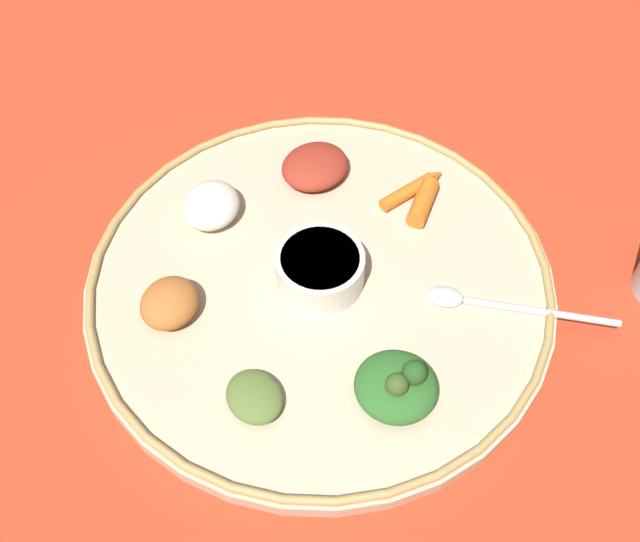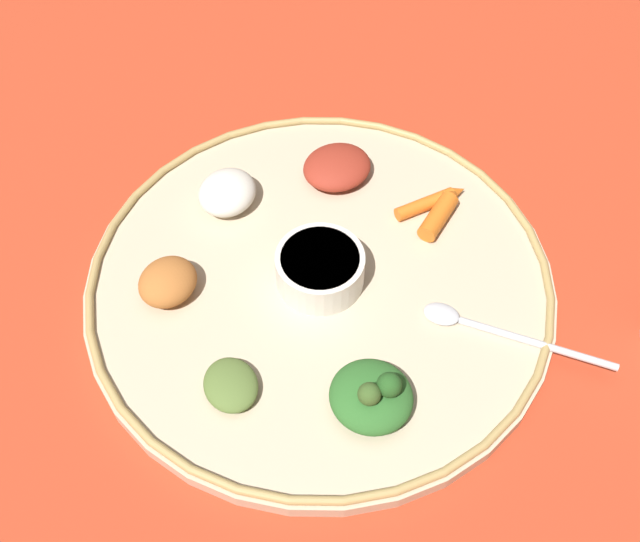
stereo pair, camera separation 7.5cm
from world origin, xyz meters
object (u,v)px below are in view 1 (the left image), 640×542
Objects in this scene: center_bowl at (320,268)px; carrot_outer at (412,189)px; carrot_near_spoon at (425,198)px; spoon at (492,304)px; greens_pile at (397,386)px.

center_bowl is 1.03× the size of carrot_outer.
center_bowl is 1.31× the size of carrot_near_spoon.
spoon is 0.16m from carrot_outer.
carrot_near_spoon is at bearing 53.42° from greens_pile.
greens_pile reaches higher than carrot_outer.
spoon is at bearing -36.49° from center_bowl.
center_bowl is at bearing 92.30° from greens_pile.
carrot_outer is at bearing 23.32° from center_bowl.
greens_pile reaches higher than spoon.
spoon is 0.14m from carrot_near_spoon.
greens_pile is 0.24m from carrot_outer.
carrot_near_spoon is (0.14, 0.04, -0.01)m from center_bowl.
spoon is 1.87× the size of carrot_outer.
greens_pile is at bearing -87.70° from center_bowl.
center_bowl is at bearing -163.88° from carrot_near_spoon.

